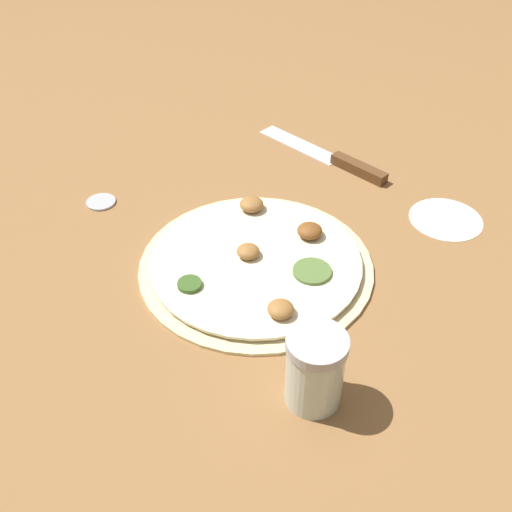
# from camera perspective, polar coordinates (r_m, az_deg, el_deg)

# --- Properties ---
(ground_plane) EXTENTS (3.00, 3.00, 0.00)m
(ground_plane) POSITION_cam_1_polar(r_m,az_deg,el_deg) (0.83, -0.00, -1.03)
(ground_plane) COLOR olive
(pizza) EXTENTS (0.33, 0.33, 0.03)m
(pizza) POSITION_cam_1_polar(r_m,az_deg,el_deg) (0.83, 0.12, -0.59)
(pizza) COLOR beige
(pizza) RESTS_ON ground_plane
(knife) EXTENTS (0.28, 0.07, 0.02)m
(knife) POSITION_cam_1_polar(r_m,az_deg,el_deg) (1.06, 8.24, 8.87)
(knife) COLOR silver
(knife) RESTS_ON ground_plane
(spice_jar) EXTENTS (0.07, 0.07, 0.09)m
(spice_jar) POSITION_cam_1_polar(r_m,az_deg,el_deg) (0.65, 5.62, -10.69)
(spice_jar) COLOR silver
(spice_jar) RESTS_ON ground_plane
(loose_cap) EXTENTS (0.05, 0.05, 0.01)m
(loose_cap) POSITION_cam_1_polar(r_m,az_deg,el_deg) (0.98, -14.56, 5.08)
(loose_cap) COLOR #B2B2B7
(loose_cap) RESTS_ON ground_plane
(flour_patch) EXTENTS (0.11, 0.11, 0.00)m
(flour_patch) POSITION_cam_1_polar(r_m,az_deg,el_deg) (0.96, 17.63, 3.39)
(flour_patch) COLOR white
(flour_patch) RESTS_ON ground_plane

